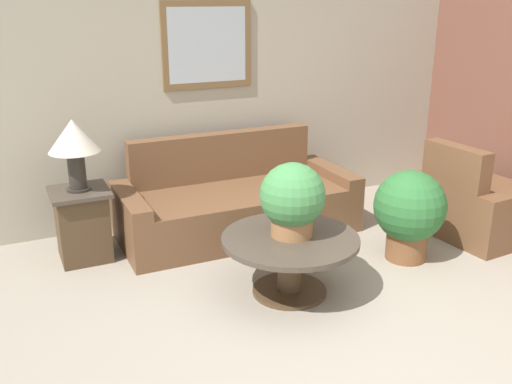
{
  "coord_description": "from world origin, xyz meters",
  "views": [
    {
      "loc": [
        -2.03,
        -2.65,
        2.19
      ],
      "look_at": [
        -0.08,
        1.56,
        0.59
      ],
      "focal_mm": 40.0,
      "sensor_mm": 36.0,
      "label": 1
    }
  ],
  "objects": [
    {
      "name": "coffee_table",
      "position": [
        -0.13,
        0.83,
        0.34
      ],
      "size": [
        1.05,
        1.05,
        0.47
      ],
      "color": "#4C3823",
      "rests_on": "ground_plane"
    },
    {
      "name": "wall_back",
      "position": [
        -0.0,
        2.75,
        1.31
      ],
      "size": [
        7.58,
        0.09,
        2.6
      ],
      "color": "#B2A893",
      "rests_on": "ground_plane"
    },
    {
      "name": "armchair",
      "position": [
        2.09,
        1.13,
        0.28
      ],
      "size": [
        1.04,
        1.1,
        0.91
      ],
      "rotation": [
        0.0,
        0.0,
        1.65
      ],
      "color": "brown",
      "rests_on": "ground_plane"
    },
    {
      "name": "side_table",
      "position": [
        -1.47,
        2.13,
        0.32
      ],
      "size": [
        0.49,
        0.49,
        0.63
      ],
      "color": "#4C3823",
      "rests_on": "ground_plane"
    },
    {
      "name": "table_lamp",
      "position": [
        -1.47,
        2.13,
        1.06
      ],
      "size": [
        0.42,
        0.42,
        0.61
      ],
      "color": "#2D2823",
      "rests_on": "side_table"
    },
    {
      "name": "potted_plant_on_table",
      "position": [
        -0.1,
        0.85,
        0.76
      ],
      "size": [
        0.49,
        0.49,
        0.56
      ],
      "color": "#9E6B42",
      "rests_on": "coffee_table"
    },
    {
      "name": "potted_plant_floor",
      "position": [
        1.09,
        0.94,
        0.45
      ],
      "size": [
        0.62,
        0.62,
        0.8
      ],
      "color": "brown",
      "rests_on": "ground_plane"
    },
    {
      "name": "ground_plane",
      "position": [
        0.0,
        0.0,
        0.0
      ],
      "size": [
        20.0,
        20.0,
        0.0
      ],
      "primitive_type": "plane",
      "color": "gray"
    },
    {
      "name": "couch_main",
      "position": [
        -0.03,
        2.14,
        0.29
      ],
      "size": [
        2.24,
        0.97,
        0.91
      ],
      "color": "brown",
      "rests_on": "ground_plane"
    }
  ]
}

